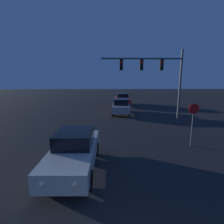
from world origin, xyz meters
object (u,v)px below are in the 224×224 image
Objects in this scene: car_mid at (121,106)px; traffic_signal_mast at (157,73)px; car_near at (74,151)px; stop_sign at (193,118)px; car_far at (122,99)px.

car_mid is 0.70× the size of traffic_signal_mast.
car_near is at bearing -100.33° from car_mid.
traffic_signal_mast is 6.11m from stop_sign.
traffic_signal_mast is (2.08, -10.36, 3.56)m from car_far.
traffic_signal_mast is at bearing 99.11° from car_far.
traffic_signal_mast is at bearing -53.08° from car_mid.
car_mid is 10.24m from stop_sign.
stop_sign is at bearing -157.65° from car_near.
car_mid is 6.11m from traffic_signal_mast.
car_far is 1.87× the size of stop_sign.
stop_sign is (0.73, -5.45, -2.66)m from traffic_signal_mast.
stop_sign is (2.81, -15.81, 0.89)m from car_far.
car_near is at bearing -158.93° from stop_sign.
stop_sign reaches higher than car_mid.
car_far is at bearing 100.09° from stop_sign.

